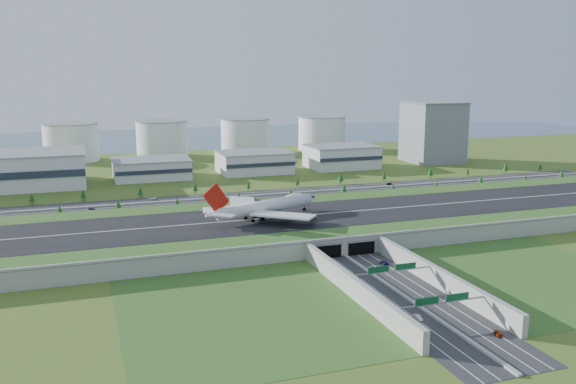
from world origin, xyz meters
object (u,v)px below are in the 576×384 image
object	(u,v)px
car_0	(355,276)
car_6	(524,179)
car_5	(389,184)
car_7	(153,199)
car_1	(418,318)
boeing_747	(264,206)
car_2	(384,263)
car_3	(498,333)
car_4	(92,209)
office_tower	(433,132)
fuel_tank_a	(71,142)

from	to	relation	value
car_0	car_6	bearing A→B (deg)	17.54
car_5	car_6	distance (m)	110.93
car_7	car_1	bearing A→B (deg)	38.83
boeing_747	car_7	distance (m)	114.38
car_2	car_0	bearing A→B (deg)	32.17
car_0	car_2	distance (m)	23.02
car_1	car_3	xyz separation A→B (m)	(18.30, -19.37, -0.02)
car_1	car_6	bearing A→B (deg)	44.54
car_1	car_5	distance (m)	253.07
car_2	car_5	bearing A→B (deg)	-117.88
car_3	car_4	xyz separation A→B (m)	(-120.35, 232.72, -0.09)
office_tower	car_7	world-z (taller)	office_tower
car_4	car_5	xyz separation A→B (m)	(213.22, 14.00, 0.08)
fuel_tank_a	car_6	size ratio (longest dim) A/B	8.27
fuel_tank_a	car_1	distance (m)	450.37
fuel_tank_a	car_1	size ratio (longest dim) A/B	10.60
car_2	car_6	size ratio (longest dim) A/B	0.91
car_2	car_4	size ratio (longest dim) A/B	1.40
fuel_tank_a	car_4	distance (m)	223.06
car_0	car_6	world-z (taller)	car_6
fuel_tank_a	car_5	world-z (taller)	fuel_tank_a
car_2	boeing_747	bearing A→B (deg)	-62.02
fuel_tank_a	car_3	xyz separation A→B (m)	(131.98, -454.85, -16.62)
office_tower	car_7	bearing A→B (deg)	-161.52
car_1	car_3	world-z (taller)	car_1
office_tower	car_2	size ratio (longest dim) A/B	10.04
car_4	car_5	bearing A→B (deg)	-66.18
car_3	car_5	world-z (taller)	car_3
boeing_747	car_5	world-z (taller)	boeing_747
car_2	car_6	bearing A→B (deg)	-142.09
car_2	car_6	xyz separation A→B (m)	(202.96, 152.39, 0.08)
car_0	office_tower	bearing A→B (deg)	33.90
car_0	car_4	xyz separation A→B (m)	(-100.23, 166.92, -0.12)
boeing_747	car_1	bearing A→B (deg)	-102.28
fuel_tank_a	office_tower	bearing A→B (deg)	-19.77
car_4	car_6	bearing A→B (deg)	-70.40
car_0	car_4	world-z (taller)	car_0
car_2	car_7	distance (m)	190.18
fuel_tank_a	car_2	xyz separation A→B (m)	(131.56, -377.13, -16.62)
office_tower	car_6	distance (m)	113.84
boeing_747	car_1	size ratio (longest dim) A/B	14.85
car_6	car_2	bearing A→B (deg)	128.94
boeing_747	car_4	size ratio (longest dim) A/B	17.83
office_tower	car_2	world-z (taller)	office_tower
office_tower	boeing_747	world-z (taller)	office_tower
car_3	car_5	distance (m)	263.62
car_3	car_4	size ratio (longest dim) A/B	1.33
car_0	car_5	distance (m)	213.30
car_0	car_3	xyz separation A→B (m)	(20.11, -65.80, -0.03)
car_1	car_3	bearing A→B (deg)	-45.74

